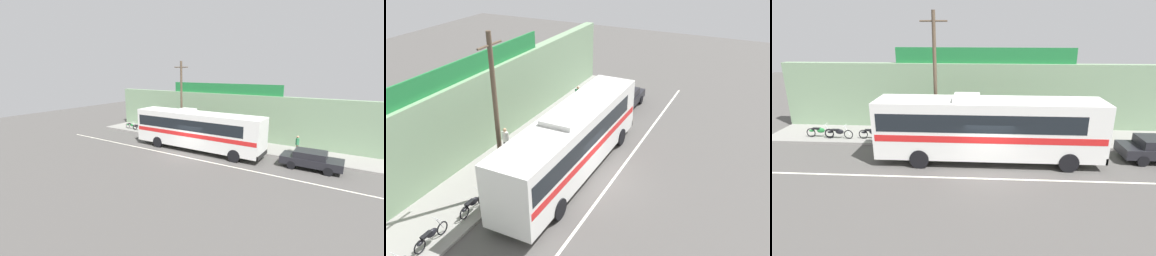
# 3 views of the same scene
# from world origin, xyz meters

# --- Properties ---
(ground_plane) EXTENTS (70.00, 70.00, 0.00)m
(ground_plane) POSITION_xyz_m (0.00, 0.00, 0.00)
(ground_plane) COLOR #4F4C49
(sidewalk_slab) EXTENTS (30.00, 3.60, 0.14)m
(sidewalk_slab) POSITION_xyz_m (0.00, 5.20, 0.07)
(sidewalk_slab) COLOR gray
(sidewalk_slab) RESTS_ON ground_plane
(storefront_facade) EXTENTS (30.00, 0.70, 4.80)m
(storefront_facade) POSITION_xyz_m (0.00, 7.35, 2.40)
(storefront_facade) COLOR gray
(storefront_facade) RESTS_ON ground_plane
(storefront_billboard) EXTENTS (12.69, 0.12, 1.10)m
(storefront_billboard) POSITION_xyz_m (-0.27, 7.35, 5.35)
(storefront_billboard) COLOR #1E7538
(storefront_billboard) RESTS_ON storefront_facade
(road_center_stripe) EXTENTS (30.00, 0.14, 0.01)m
(road_center_stripe) POSITION_xyz_m (0.00, -0.80, 0.00)
(road_center_stripe) COLOR silver
(road_center_stripe) RESTS_ON ground_plane
(intercity_bus) EXTENTS (12.36, 2.60, 3.78)m
(intercity_bus) POSITION_xyz_m (-0.09, 1.43, 2.07)
(intercity_bus) COLOR silver
(intercity_bus) RESTS_ON ground_plane
(parked_car) EXTENTS (4.31, 1.91, 1.37)m
(parked_car) POSITION_xyz_m (9.66, 2.05, 0.74)
(parked_car) COLOR black
(parked_car) RESTS_ON ground_plane
(utility_pole) EXTENTS (1.60, 0.22, 8.05)m
(utility_pole) POSITION_xyz_m (-3.25, 3.67, 4.30)
(utility_pole) COLOR brown
(utility_pole) RESTS_ON sidewalk_slab
(motorcycle_blue) EXTENTS (1.90, 0.56, 0.94)m
(motorcycle_blue) POSITION_xyz_m (-7.67, 4.17, 0.57)
(motorcycle_blue) COLOR black
(motorcycle_blue) RESTS_ON sidewalk_slab
(motorcycle_purple) EXTENTS (1.90, 0.56, 0.94)m
(motorcycle_purple) POSITION_xyz_m (-5.16, 4.01, 0.57)
(motorcycle_purple) COLOR black
(motorcycle_purple) RESTS_ON sidewalk_slab
(pedestrian_far_left) EXTENTS (0.30, 0.48, 1.57)m
(pedestrian_far_left) POSITION_xyz_m (8.09, 5.08, 1.04)
(pedestrian_far_left) COLOR brown
(pedestrian_far_left) RESTS_ON sidewalk_slab
(pedestrian_near_shop) EXTENTS (0.30, 0.48, 1.64)m
(pedestrian_near_shop) POSITION_xyz_m (-0.01, 5.78, 1.09)
(pedestrian_near_shop) COLOR black
(pedestrian_near_shop) RESTS_ON sidewalk_slab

